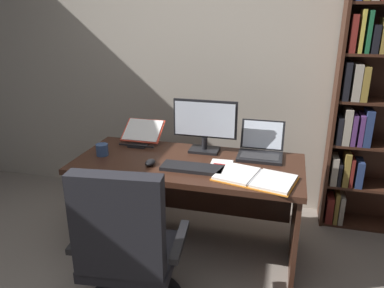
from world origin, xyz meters
The scene contains 13 objects.
wall_back centered at (0.00, 1.88, 1.38)m, with size 5.65×0.12×2.75m, color #A89E8E.
desk centered at (0.02, 1.03, 0.52)m, with size 1.61×0.72×0.72m.
bookshelf centered at (1.32, 1.67, 1.09)m, with size 0.82×0.27×2.14m.
office_chair centered at (-0.12, 0.19, 0.42)m, with size 0.65×0.60×0.99m.
monitor centered at (0.09, 1.19, 0.91)m, with size 0.48×0.16×0.39m.
laptop centered at (0.51, 1.20, 0.77)m, with size 0.32×0.31×0.24m.
keyboard centered at (0.09, 0.82, 0.73)m, with size 0.42×0.15×0.02m, color black.
computer_mouse centered at (-0.21, 0.82, 0.74)m, with size 0.06×0.10×0.04m, color black.
reading_stand_with_book centered at (-0.44, 1.25, 0.80)m, with size 0.32×0.27×0.16m.
open_binder centered at (0.51, 0.77, 0.73)m, with size 0.55×0.40×0.02m.
notepad centered at (0.26, 0.93, 0.72)m, with size 0.15×0.21×0.01m, color white.
pen centered at (0.28, 0.93, 0.73)m, with size 0.01×0.01×0.14m, color maroon.
coffee_mug centered at (-0.62, 0.91, 0.76)m, with size 0.09×0.09×0.09m, color #334C7A.
Camera 1 is at (0.67, -1.40, 1.72)m, focal length 34.82 mm.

